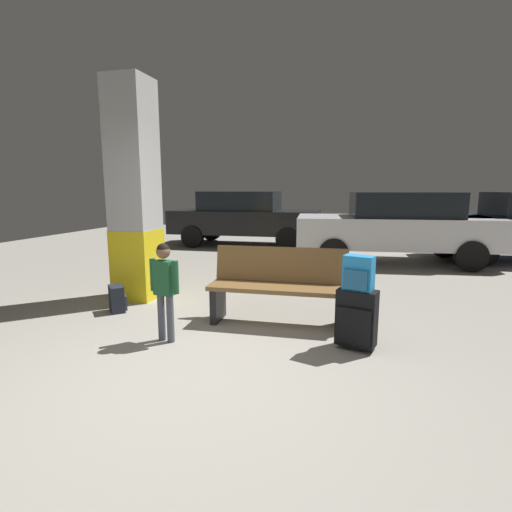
{
  "coord_description": "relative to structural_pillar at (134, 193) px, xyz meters",
  "views": [
    {
      "loc": [
        1.32,
        -2.76,
        1.57
      ],
      "look_at": [
        0.22,
        1.3,
        0.85
      ],
      "focal_mm": 27.36,
      "sensor_mm": 36.0,
      "label": 1
    }
  ],
  "objects": [
    {
      "name": "ground_plane",
      "position": [
        1.79,
        1.83,
        -1.57
      ],
      "size": [
        18.0,
        18.0,
        0.1
      ],
      "primitive_type": "cube",
      "color": "gray"
    },
    {
      "name": "backpack_dark_floor",
      "position": [
        0.09,
        -0.68,
        -1.36
      ],
      "size": [
        0.31,
        0.32,
        0.34
      ],
      "color": "#1E232D",
      "rests_on": "ground_plane"
    },
    {
      "name": "structural_pillar",
      "position": [
        0.0,
        0.0,
        0.0
      ],
      "size": [
        0.57,
        0.57,
        3.07
      ],
      "color": "yellow",
      "rests_on": "ground_plane"
    },
    {
      "name": "suitcase",
      "position": [
        3.11,
        -1.12,
        -1.2
      ],
      "size": [
        0.42,
        0.31,
        0.6
      ],
      "color": "black",
      "rests_on": "ground_plane"
    },
    {
      "name": "child",
      "position": [
        1.19,
        -1.42,
        -0.89
      ],
      "size": [
        0.35,
        0.23,
        1.04
      ],
      "color": "#4C5160",
      "rests_on": "ground_plane"
    },
    {
      "name": "parked_car_far",
      "position": [
        -0.08,
        5.63,
        -0.72
      ],
      "size": [
        4.18,
        1.95,
        1.51
      ],
      "color": "black",
      "rests_on": "ground_plane"
    },
    {
      "name": "parked_car_near",
      "position": [
        3.84,
        3.93,
        -0.72
      ],
      "size": [
        4.27,
        2.15,
        1.51
      ],
      "color": "silver",
      "rests_on": "ground_plane"
    },
    {
      "name": "bench",
      "position": [
        2.2,
        -0.55,
        -1.08
      ],
      "size": [
        1.62,
        0.6,
        0.89
      ],
      "color": "brown",
      "rests_on": "ground_plane"
    },
    {
      "name": "backpack_bright",
      "position": [
        3.11,
        -1.12,
        -0.75
      ],
      "size": [
        0.31,
        0.26,
        0.34
      ],
      "color": "#268CD8",
      "rests_on": "suitcase"
    }
  ]
}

